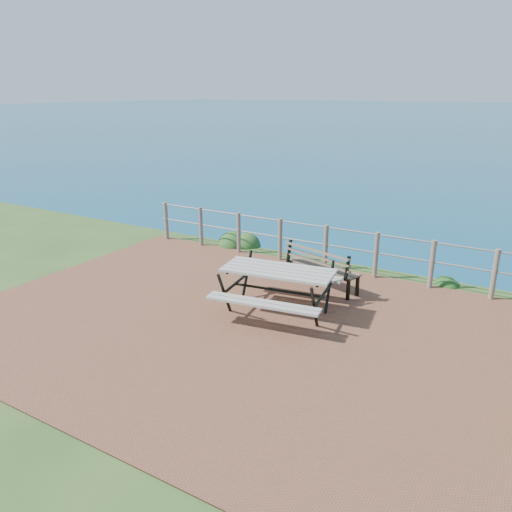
% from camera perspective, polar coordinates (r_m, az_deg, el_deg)
% --- Properties ---
extents(ground, '(10.00, 7.00, 0.12)m').
position_cam_1_polar(ground, '(8.62, -1.02, -7.98)').
color(ground, brown).
rests_on(ground, ground).
extents(safety_railing, '(9.40, 0.10, 1.00)m').
position_cam_1_polar(safety_railing, '(11.21, 7.97, 1.31)').
color(safety_railing, '#6B5B4C').
rests_on(safety_railing, ground).
extents(picnic_table, '(2.05, 1.68, 0.83)m').
position_cam_1_polar(picnic_table, '(8.89, 2.52, -3.44)').
color(picnic_table, '#A29B91').
rests_on(picnic_table, ground).
extents(park_bench, '(1.64, 0.81, 0.90)m').
position_cam_1_polar(park_bench, '(10.06, 7.74, -0.55)').
color(park_bench, brown).
rests_on(park_bench, ground).
extents(shrub_lip_west, '(0.78, 0.78, 0.53)m').
position_cam_1_polar(shrub_lip_west, '(13.13, -1.71, 1.42)').
color(shrub_lip_west, '#1F491B').
rests_on(shrub_lip_west, ground).
extents(shrub_lip_east, '(0.67, 0.67, 0.37)m').
position_cam_1_polar(shrub_lip_east, '(11.08, 20.36, -3.05)').
color(shrub_lip_east, '#133E15').
rests_on(shrub_lip_east, ground).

